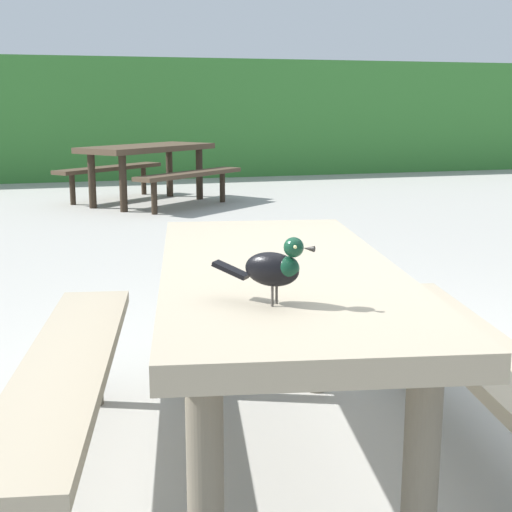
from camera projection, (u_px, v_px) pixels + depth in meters
name	position (u px, v px, depth m)	size (l,w,h in m)	color
ground_plane	(374.00, 450.00, 2.66)	(60.00, 60.00, 0.00)	#A3A099
hedge_wall	(111.00, 118.00, 12.61)	(28.00, 1.89, 2.00)	#387A33
picnic_table_foreground	(278.00, 318.00, 2.39)	(1.96, 1.98, 0.74)	gray
bird_grackle	(276.00, 267.00, 1.86)	(0.23, 0.21, 0.18)	black
picnic_table_mid_left	(148.00, 160.00, 9.10)	(2.39, 2.38, 0.74)	#473828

